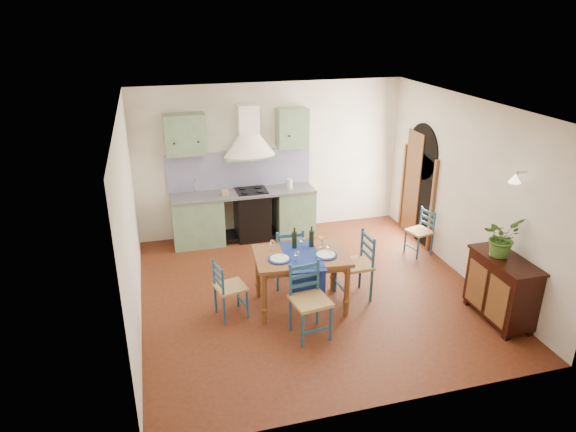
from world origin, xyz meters
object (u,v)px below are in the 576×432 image
object	(u,v)px
sideboard	(501,287)
potted_plant	(502,237)
chair_near	(309,300)
dining_table	(301,261)

from	to	relation	value
sideboard	potted_plant	size ratio (longest dim) A/B	1.95
chair_near	potted_plant	distance (m)	2.68
sideboard	chair_near	bearing A→B (deg)	172.30
dining_table	sideboard	bearing A→B (deg)	-22.46
dining_table	sideboard	world-z (taller)	dining_table
chair_near	dining_table	bearing A→B (deg)	81.90
sideboard	potted_plant	distance (m)	0.71
chair_near	potted_plant	world-z (taller)	potted_plant
dining_table	sideboard	distance (m)	2.73
sideboard	potted_plant	world-z (taller)	potted_plant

